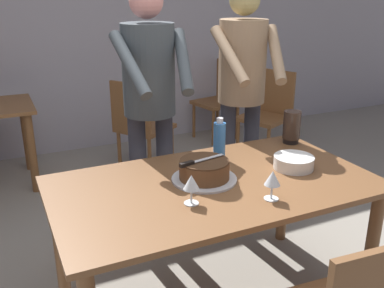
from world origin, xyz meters
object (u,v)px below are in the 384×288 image
(plate_stack, at_px, (294,162))
(person_standing_beside, at_px, (242,84))
(hurricane_lamp, at_px, (292,127))
(background_chair_0, at_px, (268,111))
(background_chair_2, at_px, (221,97))
(cake_knife, at_px, (193,162))
(main_dining_table, at_px, (214,200))
(cake_on_platter, at_px, (204,171))
(wine_glass_near, at_px, (191,183))
(water_bottle, at_px, (219,141))
(person_cutting_cake, at_px, (150,95))
(background_chair_1, at_px, (140,123))
(wine_glass_far, at_px, (272,179))

(plate_stack, distance_m, person_standing_beside, 0.79)
(hurricane_lamp, distance_m, person_standing_beside, 0.46)
(background_chair_0, distance_m, background_chair_2, 0.76)
(cake_knife, bearing_deg, main_dining_table, -16.58)
(cake_on_platter, xyz_separation_m, wine_glass_near, (-0.17, -0.21, 0.05))
(cake_knife, xyz_separation_m, background_chair_2, (1.55, 2.52, -0.37))
(person_standing_beside, bearing_deg, wine_glass_near, -132.10)
(water_bottle, distance_m, person_cutting_cake, 0.53)
(cake_knife, relative_size, hurricane_lamp, 1.28)
(person_standing_beside, bearing_deg, hurricane_lamp, -68.61)
(plate_stack, xyz_separation_m, background_chair_0, (1.10, 1.83, -0.29))
(plate_stack, bearing_deg, wine_glass_near, -168.44)
(background_chair_0, distance_m, background_chair_1, 1.35)
(main_dining_table, bearing_deg, person_standing_beside, 50.72)
(cake_knife, xyz_separation_m, water_bottle, (0.28, 0.24, -0.00))
(cake_knife, xyz_separation_m, wine_glass_far, (0.26, -0.31, -0.01))
(wine_glass_near, xyz_separation_m, background_chair_1, (0.45, 2.11, -0.36))
(person_cutting_cake, bearing_deg, cake_on_platter, -84.36)
(background_chair_1, bearing_deg, cake_knife, -100.29)
(hurricane_lamp, bearing_deg, wine_glass_near, -152.33)
(wine_glass_near, distance_m, background_chair_1, 2.19)
(cake_knife, relative_size, background_chair_2, 0.30)
(wine_glass_far, bearing_deg, cake_knife, 129.74)
(cake_knife, relative_size, person_standing_beside, 0.16)
(plate_stack, xyz_separation_m, person_standing_beside, (0.10, 0.73, 0.29))
(hurricane_lamp, height_order, background_chair_1, hurricane_lamp)
(hurricane_lamp, distance_m, background_chair_0, 1.75)
(plate_stack, xyz_separation_m, background_chair_1, (-0.24, 1.97, -0.29))
(wine_glass_far, distance_m, background_chair_2, 3.13)
(cake_on_platter, relative_size, background_chair_2, 0.38)
(water_bottle, bearing_deg, hurricane_lamp, 5.83)
(cake_on_platter, bearing_deg, background_chair_2, 59.53)
(main_dining_table, relative_size, cake_knife, 6.15)
(wine_glass_far, xyz_separation_m, background_chair_1, (0.09, 2.23, -0.36))
(wine_glass_far, bearing_deg, background_chair_2, 65.62)
(cake_on_platter, height_order, person_standing_beside, person_standing_beside)
(water_bottle, relative_size, background_chair_2, 0.28)
(main_dining_table, distance_m, cake_knife, 0.25)
(cake_knife, bearing_deg, hurricane_lamp, 19.44)
(cake_on_platter, distance_m, hurricane_lamp, 0.81)
(main_dining_table, distance_m, person_standing_beside, 1.01)
(cake_knife, height_order, person_cutting_cake, person_cutting_cake)
(background_chair_0, bearing_deg, main_dining_table, -131.17)
(cake_on_platter, relative_size, water_bottle, 1.36)
(cake_knife, distance_m, wine_glass_near, 0.22)
(wine_glass_far, bearing_deg, background_chair_1, 87.77)
(background_chair_1, bearing_deg, wine_glass_far, -92.23)
(background_chair_0, bearing_deg, person_cutting_cake, -146.03)
(main_dining_table, height_order, background_chair_0, background_chair_0)
(main_dining_table, bearing_deg, background_chair_0, 48.83)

